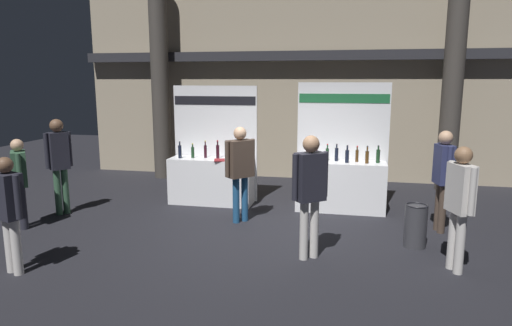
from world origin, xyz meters
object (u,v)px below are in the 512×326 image
visitor_0 (310,185)px  visitor_2 (20,175)px  trash_bin (415,226)px  visitor_6 (460,199)px  visitor_4 (59,158)px  exhibitor_booth_0 (212,175)px  exhibitor_booth_1 (341,180)px  visitor_5 (240,165)px  visitor_3 (9,205)px  visitor_1 (443,172)px

visitor_0 → visitor_2: visitor_0 is taller
trash_bin → visitor_6: size_ratio=0.40×
visitor_4 → visitor_2: bearing=26.4°
visitor_2 → exhibitor_booth_0: bearing=90.5°
exhibitor_booth_1 → visitor_2: exhibitor_booth_1 is taller
visitor_0 → visitor_4: visitor_4 is taller
visitor_2 → visitor_5: (3.65, 1.11, 0.13)m
visitor_2 → visitor_3: 2.07m
visitor_4 → visitor_5: visitor_4 is taller
exhibitor_booth_0 → visitor_1: size_ratio=1.41×
visitor_1 → visitor_0: bearing=-63.4°
exhibitor_booth_0 → visitor_6: bearing=-32.1°
exhibitor_booth_0 → visitor_5: exhibitor_booth_0 is taller
visitor_4 → visitor_6: size_ratio=1.08×
exhibitor_booth_1 → visitor_0: bearing=-98.4°
visitor_1 → visitor_3: 6.61m
trash_bin → visitor_1: size_ratio=0.39×
trash_bin → exhibitor_booth_0: bearing=154.5°
exhibitor_booth_1 → exhibitor_booth_0: bearing=-179.8°
visitor_3 → visitor_5: bearing=-110.9°
visitor_3 → exhibitor_booth_1: bearing=-116.5°
exhibitor_booth_0 → exhibitor_booth_1: 2.67m
exhibitor_booth_1 → visitor_6: bearing=-59.3°
exhibitor_booth_1 → visitor_6: 3.14m
visitor_1 → visitor_5: 3.47m
visitor_2 → visitor_5: size_ratio=0.90×
exhibitor_booth_1 → visitor_2: bearing=-157.3°
exhibitor_booth_0 → exhibitor_booth_1: (2.67, 0.01, 0.02)m
trash_bin → visitor_3: 5.83m
visitor_3 → visitor_5: size_ratio=0.91×
exhibitor_booth_0 → visitor_5: size_ratio=1.40×
trash_bin → visitor_1: 1.21m
visitor_1 → visitor_5: visitor_5 is taller
visitor_1 → visitor_6: size_ratio=1.01×
exhibitor_booth_1 → visitor_3: size_ratio=1.59×
exhibitor_booth_0 → visitor_0: 3.51m
exhibitor_booth_0 → visitor_0: bearing=-49.1°
exhibitor_booth_0 → visitor_3: (-1.55, -3.94, 0.34)m
visitor_0 → visitor_6: (1.98, -0.05, -0.08)m
visitor_3 → visitor_4: (-1.04, 2.55, 0.17)m
trash_bin → visitor_0: size_ratio=0.38×
exhibitor_booth_0 → trash_bin: size_ratio=3.59×
visitor_0 → visitor_2: size_ratio=1.15×
trash_bin → visitor_6: visitor_6 is taller
visitor_1 → visitor_4: size_ratio=0.94×
visitor_5 → visitor_1: bearing=-45.4°
visitor_5 → exhibitor_booth_0: bearing=79.6°
trash_bin → visitor_3: (-5.40, -2.11, 0.60)m
visitor_0 → visitor_4: bearing=127.9°
exhibitor_booth_1 → visitor_2: (-5.42, -2.27, 0.32)m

